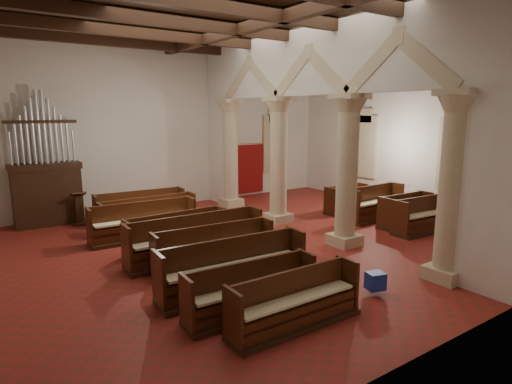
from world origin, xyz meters
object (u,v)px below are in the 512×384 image
(lectern, at_px, (79,211))
(nave_pew_0, at_px, (295,309))
(pipe_organ, at_px, (46,183))
(aisle_pew_0, at_px, (424,221))
(processional_banner, at_px, (278,185))

(lectern, distance_m, nave_pew_0, 9.18)
(pipe_organ, height_order, nave_pew_0, pipe_organ)
(lectern, bearing_deg, aisle_pew_0, -39.27)
(pipe_organ, xyz_separation_m, processional_banner, (8.04, -1.71, -0.62))
(pipe_organ, relative_size, lectern, 3.93)
(processional_banner, height_order, aisle_pew_0, processional_banner)
(aisle_pew_0, bearing_deg, nave_pew_0, -157.96)
(lectern, height_order, aisle_pew_0, lectern)
(lectern, height_order, processional_banner, processional_banner)
(pipe_organ, xyz_separation_m, lectern, (0.78, -0.68, -0.91))
(pipe_organ, relative_size, aisle_pew_0, 1.98)
(lectern, xyz_separation_m, processional_banner, (7.26, -1.03, 0.29))
(nave_pew_0, xyz_separation_m, aisle_pew_0, (6.91, 2.26, 0.04))
(lectern, relative_size, aisle_pew_0, 0.50)
(pipe_organ, relative_size, nave_pew_0, 1.73)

